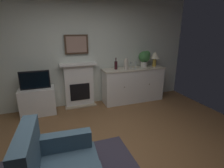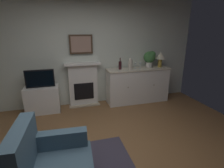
{
  "view_description": "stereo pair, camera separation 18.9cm",
  "coord_description": "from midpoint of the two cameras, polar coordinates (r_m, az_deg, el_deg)",
  "views": [
    {
      "loc": [
        -0.68,
        -2.02,
        1.86
      ],
      "look_at": [
        0.25,
        0.58,
        1.0
      ],
      "focal_mm": 27.88,
      "sensor_mm": 36.0,
      "label": 1
    },
    {
      "loc": [
        -0.5,
        -2.08,
        1.86
      ],
      "look_at": [
        0.25,
        0.58,
        1.0
      ],
      "focal_mm": 27.88,
      "sensor_mm": 36.0,
      "label": 2
    }
  ],
  "objects": [
    {
      "name": "ground_plane",
      "position": [
        2.87,
        -3.04,
        -24.53
      ],
      "size": [
        5.91,
        4.6,
        0.1
      ],
      "primitive_type": "cube",
      "color": "brown",
      "rests_on": "ground"
    },
    {
      "name": "wall_rear",
      "position": [
        4.39,
        -12.13,
        11.08
      ],
      "size": [
        5.91,
        0.06,
        2.82
      ],
      "primitive_type": "cube",
      "color": "silver",
      "rests_on": "ground_plane"
    },
    {
      "name": "framed_picture",
      "position": [
        4.29,
        -12.86,
        12.52
      ],
      "size": [
        0.55,
        0.04,
        0.45
      ],
      "color": "#473323"
    },
    {
      "name": "fireplace_unit",
      "position": [
        4.43,
        -11.94,
        -0.28
      ],
      "size": [
        0.87,
        0.3,
        1.1
      ],
      "color": "white",
      "rests_on": "ground_plane"
    },
    {
      "name": "wine_bottle",
      "position": [
        4.39,
        0.05,
        6.23
      ],
      "size": [
        0.08,
        0.08,
        0.29
      ],
      "color": "#331419",
      "rests_on": "sideboard_cabinet"
    },
    {
      "name": "wine_glass_center",
      "position": [
        4.52,
        6.57,
        6.63
      ],
      "size": [
        0.07,
        0.07,
        0.16
      ],
      "color": "silver",
      "rests_on": "sideboard_cabinet"
    },
    {
      "name": "wine_glass_left",
      "position": [
        4.5,
        5.07,
        6.65
      ],
      "size": [
        0.07,
        0.07,
        0.16
      ],
      "color": "silver",
      "rests_on": "sideboard_cabinet"
    },
    {
      "name": "vase_decorative",
      "position": [
        4.39,
        3.41,
        6.65
      ],
      "size": [
        0.11,
        0.11,
        0.28
      ],
      "color": "beige",
      "rests_on": "sideboard_cabinet"
    },
    {
      "name": "sideboard_cabinet",
      "position": [
        4.68,
        5.78,
        -0.22
      ],
      "size": [
        1.65,
        0.49,
        0.91
      ],
      "color": "white",
      "rests_on": "ground_plane"
    },
    {
      "name": "tv_set",
      "position": [
        4.17,
        -25.15,
        1.17
      ],
      "size": [
        0.62,
        0.07,
        0.4
      ],
      "color": "black",
      "rests_on": "tv_cabinet"
    },
    {
      "name": "tv_cabinet",
      "position": [
        4.35,
        -24.27,
        -5.2
      ],
      "size": [
        0.75,
        0.42,
        0.62
      ],
      "color": "white",
      "rests_on": "ground_plane"
    },
    {
      "name": "potted_plant_small",
      "position": [
        4.71,
        9.52,
        8.62
      ],
      "size": [
        0.3,
        0.3,
        0.43
      ],
      "color": "beige",
      "rests_on": "sideboard_cabinet"
    },
    {
      "name": "table_lamp",
      "position": [
        4.81,
        12.78,
        8.89
      ],
      "size": [
        0.26,
        0.26,
        0.4
      ],
      "color": "#B79338",
      "rests_on": "sideboard_cabinet"
    }
  ]
}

